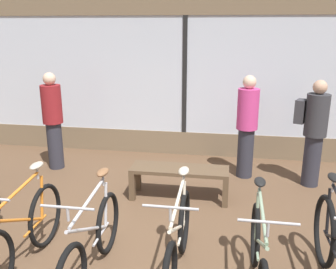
{
  "coord_description": "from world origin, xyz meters",
  "views": [
    {
      "loc": [
        0.82,
        -3.56,
        2.43
      ],
      "look_at": [
        0.0,
        1.42,
        0.95
      ],
      "focal_mm": 40.0,
      "sensor_mm": 36.0,
      "label": 1
    }
  ],
  "objects_px": {
    "customer_near_rack": "(247,125)",
    "bicycle_center_left": "(92,245)",
    "bicycle_center_right": "(178,244)",
    "customer_by_window": "(314,130)",
    "customer_mid_floor": "(53,119)",
    "bicycle_left": "(22,236)",
    "display_bench": "(180,173)",
    "bicycle_right": "(259,259)"
  },
  "relations": [
    {
      "from": "customer_near_rack",
      "to": "customer_mid_floor",
      "type": "xyz_separation_m",
      "value": [
        -3.27,
        -0.14,
        -0.0
      ]
    },
    {
      "from": "bicycle_center_right",
      "to": "customer_near_rack",
      "type": "xyz_separation_m",
      "value": [
        0.74,
        2.78,
        0.5
      ]
    },
    {
      "from": "customer_near_rack",
      "to": "customer_mid_floor",
      "type": "distance_m",
      "value": 3.27
    },
    {
      "from": "bicycle_center_left",
      "to": "customer_mid_floor",
      "type": "bearing_deg",
      "value": 121.49
    },
    {
      "from": "display_bench",
      "to": "bicycle_center_right",
      "type": "bearing_deg",
      "value": -82.93
    },
    {
      "from": "bicycle_center_right",
      "to": "customer_mid_floor",
      "type": "xyz_separation_m",
      "value": [
        -2.53,
        2.65,
        0.5
      ]
    },
    {
      "from": "customer_mid_floor",
      "to": "display_bench",
      "type": "bearing_deg",
      "value": -20.38
    },
    {
      "from": "customer_by_window",
      "to": "customer_mid_floor",
      "type": "relative_size",
      "value": 0.99
    },
    {
      "from": "bicycle_center_right",
      "to": "customer_mid_floor",
      "type": "height_order",
      "value": "customer_mid_floor"
    },
    {
      "from": "bicycle_center_right",
      "to": "display_bench",
      "type": "xyz_separation_m",
      "value": [
        -0.22,
        1.79,
        0.0
      ]
    },
    {
      "from": "bicycle_right",
      "to": "bicycle_center_right",
      "type": "bearing_deg",
      "value": 172.35
    },
    {
      "from": "bicycle_left",
      "to": "customer_mid_floor",
      "type": "height_order",
      "value": "customer_mid_floor"
    },
    {
      "from": "bicycle_center_right",
      "to": "customer_near_rack",
      "type": "relative_size",
      "value": 1.03
    },
    {
      "from": "bicycle_center_right",
      "to": "customer_mid_floor",
      "type": "bearing_deg",
      "value": 133.71
    },
    {
      "from": "bicycle_center_left",
      "to": "bicycle_center_right",
      "type": "height_order",
      "value": "bicycle_center_right"
    },
    {
      "from": "bicycle_center_right",
      "to": "display_bench",
      "type": "height_order",
      "value": "bicycle_center_right"
    },
    {
      "from": "bicycle_center_left",
      "to": "display_bench",
      "type": "bearing_deg",
      "value": 72.57
    },
    {
      "from": "bicycle_left",
      "to": "bicycle_center_left",
      "type": "distance_m",
      "value": 0.74
    },
    {
      "from": "bicycle_center_right",
      "to": "customer_by_window",
      "type": "xyz_separation_m",
      "value": [
        1.73,
        2.6,
        0.51
      ]
    },
    {
      "from": "bicycle_center_right",
      "to": "customer_near_rack",
      "type": "distance_m",
      "value": 2.92
    },
    {
      "from": "customer_near_rack",
      "to": "customer_by_window",
      "type": "distance_m",
      "value": 1.01
    },
    {
      "from": "bicycle_left",
      "to": "customer_near_rack",
      "type": "height_order",
      "value": "customer_near_rack"
    },
    {
      "from": "display_bench",
      "to": "bicycle_center_left",
      "type": "bearing_deg",
      "value": -107.43
    },
    {
      "from": "bicycle_left",
      "to": "bicycle_center_right",
      "type": "xyz_separation_m",
      "value": [
        1.57,
        0.13,
        -0.01
      ]
    },
    {
      "from": "bicycle_center_left",
      "to": "bicycle_center_right",
      "type": "distance_m",
      "value": 0.84
    },
    {
      "from": "bicycle_left",
      "to": "bicycle_right",
      "type": "relative_size",
      "value": 1.04
    },
    {
      "from": "bicycle_right",
      "to": "display_bench",
      "type": "distance_m",
      "value": 2.13
    },
    {
      "from": "customer_near_rack",
      "to": "bicycle_center_left",
      "type": "bearing_deg",
      "value": -118.15
    },
    {
      "from": "bicycle_left",
      "to": "display_bench",
      "type": "relative_size",
      "value": 1.24
    },
    {
      "from": "bicycle_right",
      "to": "customer_mid_floor",
      "type": "distance_m",
      "value": 4.32
    },
    {
      "from": "bicycle_left",
      "to": "bicycle_center_right",
      "type": "height_order",
      "value": "bicycle_left"
    },
    {
      "from": "customer_by_window",
      "to": "bicycle_center_left",
      "type": "bearing_deg",
      "value": -133.05
    },
    {
      "from": "display_bench",
      "to": "customer_near_rack",
      "type": "xyz_separation_m",
      "value": [
        0.96,
        0.99,
        0.5
      ]
    },
    {
      "from": "customer_mid_floor",
      "to": "bicycle_right",
      "type": "bearing_deg",
      "value": -39.86
    },
    {
      "from": "bicycle_left",
      "to": "customer_by_window",
      "type": "xyz_separation_m",
      "value": [
        3.29,
        2.72,
        0.5
      ]
    },
    {
      "from": "bicycle_left",
      "to": "bicycle_center_right",
      "type": "distance_m",
      "value": 1.57
    },
    {
      "from": "bicycle_right",
      "to": "bicycle_center_left",
      "type": "bearing_deg",
      "value": -178.82
    },
    {
      "from": "customer_by_window",
      "to": "bicycle_center_right",
      "type": "bearing_deg",
      "value": -123.62
    },
    {
      "from": "bicycle_center_left",
      "to": "customer_by_window",
      "type": "distance_m",
      "value": 3.78
    },
    {
      "from": "bicycle_left",
      "to": "customer_mid_floor",
      "type": "distance_m",
      "value": 2.98
    },
    {
      "from": "customer_by_window",
      "to": "customer_mid_floor",
      "type": "distance_m",
      "value": 4.26
    },
    {
      "from": "customer_mid_floor",
      "to": "customer_near_rack",
      "type": "bearing_deg",
      "value": 2.4
    }
  ]
}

